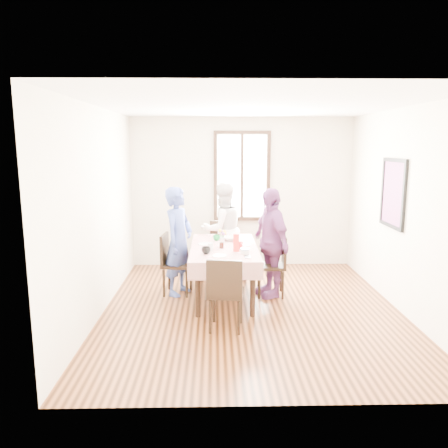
{
  "coord_description": "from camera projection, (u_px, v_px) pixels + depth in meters",
  "views": [
    {
      "loc": [
        -0.5,
        -5.63,
        2.21
      ],
      "look_at": [
        -0.36,
        0.45,
        1.1
      ],
      "focal_mm": 34.82,
      "sensor_mm": 36.0,
      "label": 1
    }
  ],
  "objects": [
    {
      "name": "plate_near",
      "position": [
        219.0,
        256.0,
        5.73
      ],
      "size": [
        0.2,
        0.2,
        0.01
      ],
      "primitive_type": "cylinder",
      "color": "white",
      "rests_on": "tablecloth"
    },
    {
      "name": "window_pane",
      "position": [
        242.0,
        176.0,
        7.85
      ],
      "size": [
        0.9,
        0.02,
        1.5
      ],
      "primitive_type": "cube",
      "color": "white",
      "rests_on": "back_wall"
    },
    {
      "name": "mug_black",
      "position": [
        206.0,
        250.0,
        5.85
      ],
      "size": [
        0.16,
        0.16,
        0.09
      ],
      "primitive_type": "imported",
      "rotation": [
        0.0,
        0.0,
        0.4
      ],
      "color": "black",
      "rests_on": "tablecloth"
    },
    {
      "name": "person_left",
      "position": [
        178.0,
        241.0,
        6.42
      ],
      "size": [
        0.59,
        0.69,
        1.61
      ],
      "primitive_type": "imported",
      "rotation": [
        0.0,
        0.0,
        1.15
      ],
      "color": "#36458B",
      "rests_on": "ground"
    },
    {
      "name": "juice_carton",
      "position": [
        236.0,
        242.0,
        5.98
      ],
      "size": [
        0.08,
        0.08,
        0.25
      ],
      "primitive_type": "cube",
      "color": "red",
      "rests_on": "tablecloth"
    },
    {
      "name": "mug_green",
      "position": [
        217.0,
        238.0,
        6.66
      ],
      "size": [
        0.12,
        0.12,
        0.09
      ],
      "primitive_type": "imported",
      "rotation": [
        0.0,
        0.0,
        0.06
      ],
      "color": "#0C7226",
      "rests_on": "tablecloth"
    },
    {
      "name": "person_far",
      "position": [
        222.0,
        229.0,
        7.37
      ],
      "size": [
        0.96,
        0.87,
        1.6
      ],
      "primitive_type": "imported",
      "rotation": [
        0.0,
        0.0,
        3.57
      ],
      "color": "white",
      "rests_on": "ground"
    },
    {
      "name": "ground",
      "position": [
        251.0,
        309.0,
        5.94
      ],
      "size": [
        4.5,
        4.5,
        0.0
      ],
      "primitive_type": "plane",
      "color": "black",
      "rests_on": "ground"
    },
    {
      "name": "art_poster",
      "position": [
        393.0,
        193.0,
        6.0
      ],
      "size": [
        0.04,
        0.76,
        0.96
      ],
      "primitive_type": "cube",
      "color": "red",
      "rests_on": "right_wall"
    },
    {
      "name": "tablecloth",
      "position": [
        224.0,
        247.0,
        6.29
      ],
      "size": [
        0.95,
        1.76,
        0.01
      ],
      "primitive_type": "cube",
      "color": "#5E0004",
      "rests_on": "dining_table"
    },
    {
      "name": "back_wall",
      "position": [
        242.0,
        193.0,
        7.91
      ],
      "size": [
        4.0,
        0.0,
        4.0
      ],
      "primitive_type": "plane",
      "rotation": [
        1.57,
        0.0,
        0.0
      ],
      "color": "beige",
      "rests_on": "ground"
    },
    {
      "name": "chair_left",
      "position": [
        177.0,
        264.0,
        6.48
      ],
      "size": [
        0.47,
        0.47,
        0.91
      ],
      "primitive_type": "cube",
      "rotation": [
        0.0,
        0.0,
        -1.7
      ],
      "color": "black",
      "rests_on": "ground"
    },
    {
      "name": "plate_left",
      "position": [
        204.0,
        244.0,
        6.41
      ],
      "size": [
        0.2,
        0.2,
        0.01
      ],
      "primitive_type": "cylinder",
      "color": "white",
      "rests_on": "tablecloth"
    },
    {
      "name": "butter_lid",
      "position": [
        245.0,
        249.0,
        5.86
      ],
      "size": [
        0.12,
        0.12,
        0.01
      ],
      "primitive_type": "cylinder",
      "color": "blue",
      "rests_on": "butter_tub"
    },
    {
      "name": "butter_tub",
      "position": [
        245.0,
        251.0,
        5.87
      ],
      "size": [
        0.12,
        0.12,
        0.06
      ],
      "primitive_type": "cylinder",
      "color": "white",
      "rests_on": "tablecloth"
    },
    {
      "name": "flower_vase",
      "position": [
        222.0,
        241.0,
        6.33
      ],
      "size": [
        0.06,
        0.06,
        0.12
      ],
      "primitive_type": "cylinder",
      "color": "silver",
      "rests_on": "tablecloth"
    },
    {
      "name": "flower_bunch",
      "position": [
        222.0,
        234.0,
        6.31
      ],
      "size": [
        0.09,
        0.09,
        0.1
      ],
      "primitive_type": null,
      "color": "yellow",
      "rests_on": "flower_vase"
    },
    {
      "name": "mug_flag",
      "position": [
        240.0,
        245.0,
        6.16
      ],
      "size": [
        0.13,
        0.13,
        0.09
      ],
      "primitive_type": "imported",
      "rotation": [
        0.0,
        0.0,
        0.35
      ],
      "color": "red",
      "rests_on": "tablecloth"
    },
    {
      "name": "window_frame",
      "position": [
        242.0,
        176.0,
        7.84
      ],
      "size": [
        1.02,
        0.06,
        1.62
      ],
      "primitive_type": "cube",
      "color": "black",
      "rests_on": "back_wall"
    },
    {
      "name": "right_wall",
      "position": [
        403.0,
        211.0,
        5.75
      ],
      "size": [
        0.0,
        4.5,
        4.5
      ],
      "primitive_type": "plane",
      "rotation": [
        1.57,
        0.0,
        -1.57
      ],
      "color": "beige",
      "rests_on": "ground"
    },
    {
      "name": "dining_table",
      "position": [
        224.0,
        272.0,
        6.36
      ],
      "size": [
        0.83,
        1.64,
        0.75
      ],
      "primitive_type": "cube",
      "color": "black",
      "rests_on": "ground"
    },
    {
      "name": "chair_near",
      "position": [
        226.0,
        293.0,
        5.24
      ],
      "size": [
        0.47,
        0.47,
        0.91
      ],
      "primitive_type": "cube",
      "rotation": [
        0.0,
        0.0,
        -0.13
      ],
      "color": "black",
      "rests_on": "ground"
    },
    {
      "name": "chair_far",
      "position": [
        222.0,
        249.0,
        7.46
      ],
      "size": [
        0.43,
        0.43,
        0.91
      ],
      "primitive_type": "cube",
      "rotation": [
        0.0,
        0.0,
        3.18
      ],
      "color": "black",
      "rests_on": "ground"
    },
    {
      "name": "jam_jar",
      "position": [
        222.0,
        245.0,
        6.17
      ],
      "size": [
        0.06,
        0.06,
        0.09
      ],
      "primitive_type": "cylinder",
      "color": "black",
      "rests_on": "tablecloth"
    },
    {
      "name": "drinking_glass",
      "position": [
        210.0,
        247.0,
        6.03
      ],
      "size": [
        0.08,
        0.08,
        0.11
      ],
      "primitive_type": "cylinder",
      "color": "silver",
      "rests_on": "tablecloth"
    },
    {
      "name": "smartphone",
      "position": [
        247.0,
        257.0,
        5.69
      ],
      "size": [
        0.08,
        0.15,
        0.01
      ],
      "primitive_type": "cube",
      "color": "black",
      "rests_on": "tablecloth"
    },
    {
      "name": "person_right",
      "position": [
        270.0,
        243.0,
        6.35
      ],
      "size": [
        0.68,
        1.02,
        1.61
      ],
      "primitive_type": "imported",
      "rotation": [
        0.0,
        0.0,
        -1.23
      ],
      "color": "#663165",
      "rests_on": "ground"
    },
    {
      "name": "plate_far",
      "position": [
        223.0,
        237.0,
        6.89
      ],
      "size": [
        0.2,
        0.2,
        0.01
      ],
      "primitive_type": "cylinder",
      "color": "white",
      "rests_on": "tablecloth"
    },
    {
      "name": "serving_bowl",
      "position": [
        230.0,
        238.0,
        6.68
      ],
      "size": [
        0.27,
        0.27,
        0.06
      ],
      "primitive_type": "imported",
      "rotation": [
        0.0,
        0.0,
        0.17
      ],
      "color": "white",
      "rests_on": "tablecloth"
    },
    {
      "name": "chair_right",
      "position": [
        271.0,
        265.0,
        6.41
      ],
      "size": [
        0.45,
        0.45,
        0.91
      ],
      "primitive_type": "cube",
      "rotation": [
        0.0,
        0.0,
        1.5
      ],
      "color": "black",
      "rests_on": "ground"
    },
    {
      "name": "plate_right",
      "position": [
        243.0,
        244.0,
        6.38
      ],
      "size": [
        0.2,
        0.2,
        0.01
      ],
      "primitive_type": "cylinder",
      "color": "white",
      "rests_on": "tablecloth"
    }
  ]
}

